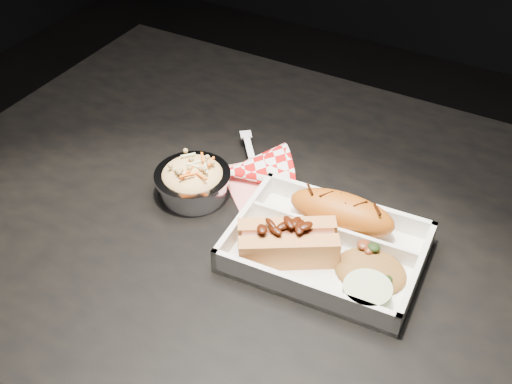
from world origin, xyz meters
TOP-DOWN VIEW (x-y plane):
  - dining_table at (0.00, 0.00)m, footprint 1.20×0.80m
  - food_tray at (0.05, -0.04)m, footprint 0.26×0.20m
  - fried_pastry at (0.04, 0.01)m, footprint 0.15×0.07m
  - hotdog at (0.00, -0.07)m, footprint 0.14×0.12m
  - fried_rice_mound at (0.11, -0.05)m, footprint 0.10×0.08m
  - cupcake_liner at (0.13, -0.10)m, footprint 0.06×0.06m
  - foil_coleslaw_cup at (-0.18, -0.02)m, footprint 0.11×0.11m
  - napkin_fork at (-0.12, 0.05)m, footprint 0.16×0.16m

SIDE VIEW (x-z plane):
  - dining_table at x=0.00m, z-range 0.28..1.03m
  - food_tray at x=0.05m, z-range 0.74..0.78m
  - napkin_fork at x=-0.12m, z-range 0.72..0.82m
  - cupcake_liner at x=0.13m, z-range 0.76..0.79m
  - fried_rice_mound at x=0.11m, z-range 0.76..0.79m
  - foil_coleslaw_cup at x=-0.18m, z-range 0.75..0.81m
  - hotdog at x=0.00m, z-range 0.75..0.81m
  - fried_pastry at x=0.04m, z-range 0.76..0.81m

